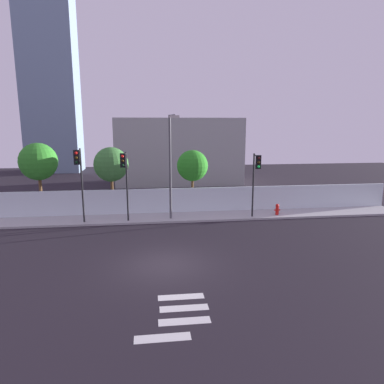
{
  "coord_description": "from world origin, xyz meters",
  "views": [
    {
      "loc": [
        -0.69,
        -15.64,
        6.64
      ],
      "look_at": [
        2.13,
        6.5,
        2.24
      ],
      "focal_mm": 32.32,
      "sensor_mm": 36.0,
      "label": 1
    }
  ],
  "objects": [
    {
      "name": "traffic_light_right",
      "position": [
        -2.21,
        6.99,
        3.56
      ],
      "size": [
        0.37,
        1.29,
        4.68
      ],
      "color": "black",
      "rests_on": "sidewalk"
    },
    {
      "name": "ground_plane",
      "position": [
        0.0,
        0.0,
        0.0
      ],
      "size": [
        80.0,
        80.0,
        0.0
      ],
      "primitive_type": "plane",
      "color": "black"
    },
    {
      "name": "perimeter_wall",
      "position": [
        0.0,
        9.49,
        1.05
      ],
      "size": [
        36.0,
        0.18,
        1.8
      ],
      "primitive_type": "cube",
      "color": "silver",
      "rests_on": "sidewalk"
    },
    {
      "name": "traffic_light_left",
      "position": [
        -5.03,
        6.78,
        3.76
      ],
      "size": [
        0.35,
        1.71,
        4.95
      ],
      "color": "black",
      "rests_on": "sidewalk"
    },
    {
      "name": "street_lamp_curbside",
      "position": [
        0.82,
        7.48,
        4.33
      ],
      "size": [
        0.62,
        2.08,
        7.09
      ],
      "color": "#4C4C51",
      "rests_on": "sidewalk"
    },
    {
      "name": "roadside_tree_leftmost",
      "position": [
        -8.65,
        10.69,
        3.93
      ],
      "size": [
        2.73,
        2.73,
        5.31
      ],
      "color": "brown",
      "rests_on": "ground"
    },
    {
      "name": "roadside_tree_midleft",
      "position": [
        -3.45,
        10.69,
        3.65
      ],
      "size": [
        2.59,
        2.59,
        4.96
      ],
      "color": "brown",
      "rests_on": "ground"
    },
    {
      "name": "low_building_distant",
      "position": [
        2.76,
        23.49,
        3.64
      ],
      "size": [
        13.86,
        6.0,
        7.28
      ],
      "primitive_type": "cube",
      "color": "#9B9B9B",
      "rests_on": "ground"
    },
    {
      "name": "tower_on_skyline",
      "position": [
        -13.66,
        35.49,
        15.63
      ],
      "size": [
        7.06,
        5.0,
        31.27
      ],
      "primitive_type": "cube",
      "color": "gray",
      "rests_on": "ground"
    },
    {
      "name": "traffic_light_center",
      "position": [
        6.54,
        6.79,
        3.45
      ],
      "size": [
        0.37,
        1.63,
        4.49
      ],
      "color": "black",
      "rests_on": "sidewalk"
    },
    {
      "name": "sidewalk",
      "position": [
        0.0,
        8.2,
        0.07
      ],
      "size": [
        36.0,
        2.4,
        0.15
      ],
      "primitive_type": "cube",
      "color": "#A9A9A9",
      "rests_on": "ground"
    },
    {
      "name": "roadside_tree_midright",
      "position": [
        2.7,
        10.69,
        3.46
      ],
      "size": [
        2.41,
        2.41,
        4.68
      ],
      "color": "brown",
      "rests_on": "ground"
    },
    {
      "name": "fire_hydrant",
      "position": [
        8.54,
        7.74,
        0.58
      ],
      "size": [
        0.44,
        0.26,
        0.81
      ],
      "color": "red",
      "rests_on": "sidewalk"
    },
    {
      "name": "crosswalk_marking",
      "position": [
        0.24,
        -4.53,
        0.0
      ],
      "size": [
        2.67,
        3.0,
        0.01
      ],
      "color": "silver",
      "rests_on": "ground"
    }
  ]
}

